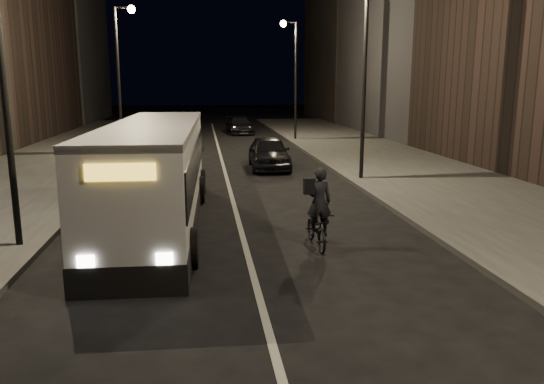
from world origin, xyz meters
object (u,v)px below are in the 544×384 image
object	(u,v)px
car_far	(240,125)
car_mid	(181,138)
city_bus	(156,170)
car_near	(269,153)
streetlight_right_far	(292,64)
streetlight_right_mid	(359,51)
streetlight_left_far	(122,60)
streetlight_left_near	(10,27)
cyclist_on_bicycle	(317,221)

from	to	relation	value
car_far	car_mid	bearing A→B (deg)	-117.43
city_bus	car_far	distance (m)	28.35
car_near	city_bus	bearing A→B (deg)	-112.89
streetlight_right_far	car_mid	world-z (taller)	streetlight_right_far
streetlight_right_far	city_bus	xyz separation A→B (m)	(-7.71, -21.90, -3.74)
car_mid	streetlight_right_far	bearing A→B (deg)	-155.82
streetlight_right_mid	streetlight_left_far	bearing A→B (deg)	136.84
car_near	car_far	world-z (taller)	car_near
car_mid	streetlight_left_near	bearing A→B (deg)	78.68
streetlight_left_near	car_far	distance (m)	31.33
streetlight_right_far	streetlight_left_near	size ratio (longest dim) A/B	1.00
streetlight_right_far	car_far	world-z (taller)	streetlight_right_far
cyclist_on_bicycle	car_near	bearing A→B (deg)	86.82
streetlight_right_mid	car_near	xyz separation A→B (m)	(-3.16, 3.89, -4.58)
streetlight_right_far	streetlight_left_far	xyz separation A→B (m)	(-10.66, -6.00, 0.00)
streetlight_right_mid	streetlight_right_far	distance (m)	16.00
car_near	streetlight_left_far	bearing A→B (deg)	142.86
streetlight_left_near	streetlight_right_mid	bearing A→B (deg)	36.88
streetlight_right_mid	cyclist_on_bicycle	world-z (taller)	streetlight_right_mid
streetlight_left_far	cyclist_on_bicycle	world-z (taller)	streetlight_left_far
car_near	car_mid	size ratio (longest dim) A/B	1.10
streetlight_left_near	streetlight_left_far	world-z (taller)	same
streetlight_left_near	streetlight_right_far	bearing A→B (deg)	66.04
streetlight_left_far	city_bus	bearing A→B (deg)	-79.48
car_mid	car_far	bearing A→B (deg)	-116.48
city_bus	cyclist_on_bicycle	xyz separation A→B (m)	(4.18, -2.81, -0.93)
streetlight_right_mid	city_bus	distance (m)	10.40
car_far	streetlight_right_mid	bearing A→B (deg)	-85.32
car_mid	car_far	xyz separation A→B (m)	(4.38, 9.98, 0.00)
cyclist_on_bicycle	car_mid	bearing A→B (deg)	99.66
streetlight_left_far	city_bus	distance (m)	16.60
streetlight_right_mid	streetlight_left_far	world-z (taller)	same
streetlight_left_near	car_near	distance (m)	14.78
streetlight_right_far	car_mid	bearing A→B (deg)	-153.04
streetlight_left_near	streetlight_left_far	size ratio (longest dim) A/B	1.00
streetlight_left_far	car_far	bearing A→B (deg)	58.53
car_near	car_far	size ratio (longest dim) A/B	0.97
streetlight_left_far	city_bus	size ratio (longest dim) A/B	0.73
streetlight_left_near	city_bus	world-z (taller)	streetlight_left_near
car_near	car_far	xyz separation A→B (m)	(-0.10, 18.20, -0.09)
city_bus	car_near	distance (m)	10.83
streetlight_right_far	car_near	bearing A→B (deg)	-104.64
streetlight_left_near	car_near	xyz separation A→B (m)	(7.50, 11.89, -4.58)
streetlight_right_mid	streetlight_left_near	distance (m)	13.33
streetlight_left_near	city_bus	distance (m)	5.21
car_near	car_far	distance (m)	18.20
streetlight_right_far	car_near	xyz separation A→B (m)	(-3.16, -12.11, -4.58)
streetlight_left_far	car_near	bearing A→B (deg)	-39.17
streetlight_right_mid	car_far	distance (m)	22.81
streetlight_left_near	streetlight_left_far	xyz separation A→B (m)	(0.00, 18.00, 0.00)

